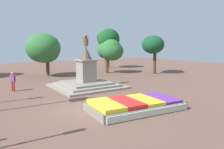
{
  "coord_description": "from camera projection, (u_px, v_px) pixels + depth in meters",
  "views": [
    {
      "loc": [
        -6.17,
        -11.82,
        4.06
      ],
      "look_at": [
        3.03,
        1.75,
        1.73
      ],
      "focal_mm": 35.0,
      "sensor_mm": 36.0,
      "label": 1
    }
  ],
  "objects": [
    {
      "name": "park_tree_street_side",
      "position": [
        110.0,
        50.0,
        29.81
      ],
      "size": [
        3.26,
        3.5,
        4.63
      ],
      "color": "brown",
      "rests_on": "ground_plane"
    },
    {
      "name": "park_tree_distant",
      "position": [
        153.0,
        44.0,
        29.16
      ],
      "size": [
        3.54,
        3.45,
        5.16
      ],
      "color": "#4C3823",
      "rests_on": "ground_plane"
    },
    {
      "name": "pedestrian_with_handbag",
      "position": [
        13.0,
        80.0,
        18.58
      ],
      "size": [
        0.42,
        0.44,
        1.67
      ],
      "color": "red",
      "rests_on": "ground_plane"
    },
    {
      "name": "park_tree_behind_statue",
      "position": [
        44.0,
        49.0,
        26.87
      ],
      "size": [
        4.27,
        4.63,
        5.3
      ],
      "color": "#4C3823",
      "rests_on": "ground_plane"
    },
    {
      "name": "flower_planter",
      "position": [
        134.0,
        105.0,
        13.44
      ],
      "size": [
        6.08,
        3.73,
        0.67
      ],
      "color": "#38281C",
      "rests_on": "ground_plane"
    },
    {
      "name": "statue_monument",
      "position": [
        86.0,
        79.0,
        20.41
      ],
      "size": [
        5.9,
        5.9,
        4.85
      ],
      "color": "gray",
      "rests_on": "ground_plane"
    },
    {
      "name": "ground_plane",
      "position": [
        88.0,
        109.0,
        13.69
      ],
      "size": [
        74.47,
        74.47,
        0.0
      ],
      "primitive_type": "plane",
      "color": "brown"
    },
    {
      "name": "park_tree_far_right",
      "position": [
        108.0,
        39.0,
        35.73
      ],
      "size": [
        3.43,
        3.99,
        6.44
      ],
      "color": "#4C3823",
      "rests_on": "ground_plane"
    }
  ]
}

